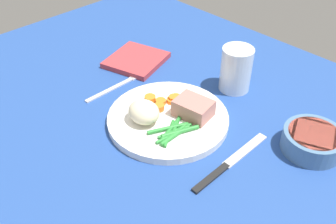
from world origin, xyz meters
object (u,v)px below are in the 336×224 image
Objects in this scene: meat_portion at (193,108)px; napkin at (136,60)px; dinner_plate at (168,119)px; knife at (230,163)px; salad_bowl at (313,140)px; water_glass at (236,72)px; fork at (115,87)px.

meat_portion reaches higher than napkin.
knife is at bearing -0.99° from dinner_plate.
meat_portion is 0.65× the size of salad_bowl.
water_glass reaches higher than napkin.
napkin is at bearing 154.69° from dinner_plate.
napkin is (-24.88, -8.85, -3.79)cm from water_glass.
meat_portion reaches higher than knife.
water_glass is (1.94, 19.70, 3.68)cm from dinner_plate.
napkin is at bearing -176.33° from salad_bowl.
meat_portion is 0.71× the size of water_glass.
meat_portion is 15.83cm from water_glass.
dinner_plate is at bearing -25.31° from napkin.
water_glass reaches higher than salad_bowl.
knife is (16.59, -0.29, -0.60)cm from dinner_plate.
dinner_plate reaches higher than fork.
dinner_plate is 16.60cm from knife.
knife is 16.62cm from salad_bowl.
salad_bowl is (21.55, 9.94, -1.03)cm from meat_portion.
meat_portion is 27.36cm from napkin.
dinner_plate is 2.22× the size of salad_bowl.
meat_portion is 23.76cm from salad_bowl.
water_glass is 0.91× the size of salad_bowl.
knife is at bearing -15.73° from napkin.
water_glass is at bearing 19.58° from napkin.
dinner_plate is 17.59cm from fork.
napkin is at bearing 116.51° from fork.
meat_portion is 21.64cm from fork.
dinner_plate is at bearing -130.60° from meat_portion.
water_glass is (-1.47, 15.72, 1.11)cm from meat_portion.
fork is 1.22× the size of napkin.
fork is (-20.98, -4.23, -3.17)cm from meat_portion.
fork is at bearing -179.16° from dinner_plate.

